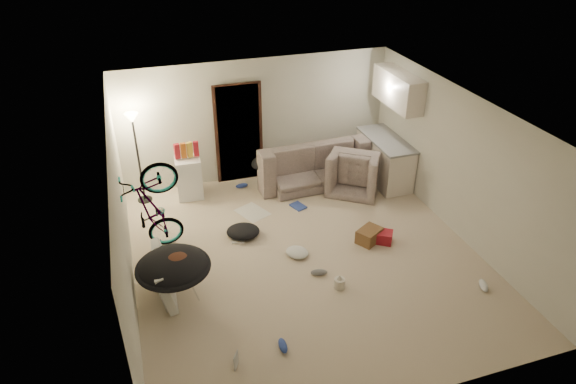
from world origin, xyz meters
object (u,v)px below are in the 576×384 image
object	(u,v)px
floor_lamp	(135,139)
kitchen_counter	(384,160)
sofa	(310,165)
tv_box	(164,275)
juicer	(339,283)
saucer_chair	(174,273)
drink_case_a	(369,235)
mini_fridge	(189,177)
armchair	(356,173)
drink_case_b	(382,237)
bicycle	(156,228)

from	to	relation	value
floor_lamp	kitchen_counter	xyz separation A→B (m)	(4.83, -0.65, -0.87)
sofa	tv_box	bearing A→B (deg)	37.23
kitchen_counter	juicer	world-z (taller)	kitchen_counter
floor_lamp	juicer	world-z (taller)	floor_lamp
saucer_chair	juicer	world-z (taller)	saucer_chair
saucer_chair	drink_case_a	xyz separation A→B (m)	(3.33, 0.41, -0.34)
kitchen_counter	mini_fridge	xyz separation A→B (m)	(-3.95, 0.55, -0.03)
kitchen_counter	saucer_chair	distance (m)	5.16
armchair	drink_case_b	size ratio (longest dim) A/B	2.83
juicer	bicycle	bearing A→B (deg)	144.10
saucer_chair	drink_case_b	size ratio (longest dim) A/B	3.11
tv_box	juicer	distance (m)	2.62
kitchen_counter	drink_case_b	size ratio (longest dim) A/B	4.30
drink_case_b	bicycle	bearing A→B (deg)	-160.43
floor_lamp	sofa	bearing A→B (deg)	-3.42
kitchen_counter	mini_fridge	size ratio (longest dim) A/B	1.83
floor_lamp	bicycle	size ratio (longest dim) A/B	1.05
armchair	juicer	xyz separation A→B (m)	(-1.52, -2.78, -0.22)
kitchen_counter	drink_case_a	xyz separation A→B (m)	(-1.26, -1.95, -0.32)
sofa	mini_fridge	xyz separation A→B (m)	(-2.47, 0.10, 0.07)
kitchen_counter	armchair	bearing A→B (deg)	-169.82
juicer	tv_box	bearing A→B (deg)	164.88
drink_case_a	floor_lamp	bearing A→B (deg)	112.83
saucer_chair	drink_case_a	size ratio (longest dim) A/B	2.55
floor_lamp	saucer_chair	xyz separation A→B (m)	(0.24, -3.01, -0.85)
sofa	bicycle	size ratio (longest dim) A/B	1.33
sofa	mini_fridge	size ratio (longest dim) A/B	2.80
floor_lamp	kitchen_counter	bearing A→B (deg)	-7.66
mini_fridge	armchair	bearing A→B (deg)	-7.75
drink_case_a	drink_case_b	distance (m)	0.22
armchair	tv_box	size ratio (longest dim) A/B	0.96
sofa	armchair	distance (m)	0.97
armchair	floor_lamp	bearing A→B (deg)	24.49
floor_lamp	drink_case_b	size ratio (longest dim) A/B	5.19
bicycle	mini_fridge	bearing A→B (deg)	-26.28
drink_case_b	armchair	bearing A→B (deg)	113.19
armchair	saucer_chair	size ratio (longest dim) A/B	0.91
drink_case_a	drink_case_b	xyz separation A→B (m)	(0.21, -0.07, -0.02)
floor_lamp	armchair	world-z (taller)	floor_lamp
kitchen_counter	drink_case_a	size ratio (longest dim) A/B	3.53
sofa	armchair	xyz separation A→B (m)	(0.78, -0.57, -0.01)
bicycle	juicer	distance (m)	3.13
armchair	kitchen_counter	bearing A→B (deg)	-134.72
juicer	floor_lamp	bearing A→B (deg)	126.33
drink_case_b	juicer	distance (m)	1.46
kitchen_counter	saucer_chair	bearing A→B (deg)	-152.84
tv_box	drink_case_b	bearing A→B (deg)	5.08
bicycle	saucer_chair	world-z (taller)	bicycle
kitchen_counter	bicycle	world-z (taller)	bicycle
armchair	juicer	world-z (taller)	armchair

